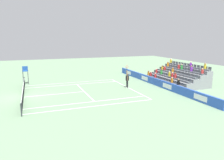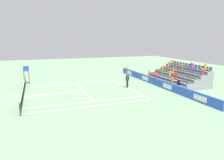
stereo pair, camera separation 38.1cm
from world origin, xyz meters
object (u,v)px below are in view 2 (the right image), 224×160
tennis_net (23,92)px  tennis_player (127,80)px  loose_tennis_ball (47,89)px  umpire_chair (26,72)px

tennis_net → tennis_player: size_ratio=4.19×
tennis_player → loose_tennis_ball: 9.70m
tennis_player → umpire_chair: 13.42m
umpire_chair → loose_tennis_ball: bearing=-150.6°
tennis_net → loose_tennis_ball: 3.65m
tennis_net → umpire_chair: bearing=-1.3°
tennis_net → umpire_chair: umpire_chair is taller
tennis_net → tennis_player: (0.05, -11.77, 0.50)m
tennis_player → umpire_chair: bearing=60.0°
umpire_chair → loose_tennis_ball: (-4.11, -2.32, -1.49)m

